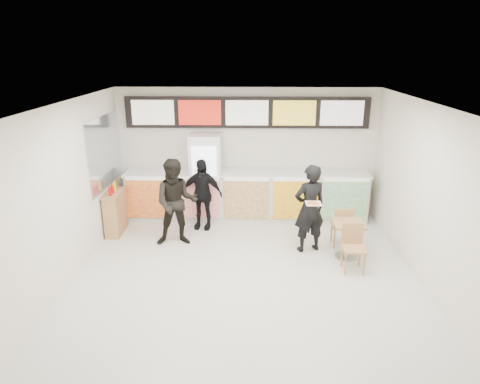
{
  "coord_description": "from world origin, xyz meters",
  "views": [
    {
      "loc": [
        0.08,
        -6.28,
        3.82
      ],
      "look_at": [
        -0.1,
        1.2,
        1.3
      ],
      "focal_mm": 32.0,
      "sensor_mm": 36.0,
      "label": 1
    }
  ],
  "objects_px": {
    "drinks_fridge": "(206,178)",
    "customer_main": "(309,209)",
    "service_counter": "(246,196)",
    "customer_mid": "(202,194)",
    "customer_left": "(176,203)",
    "condiment_ledge": "(115,212)",
    "cafe_table": "(348,233)"
  },
  "relations": [
    {
      "from": "drinks_fridge",
      "to": "condiment_ledge",
      "type": "height_order",
      "value": "drinks_fridge"
    },
    {
      "from": "cafe_table",
      "to": "condiment_ledge",
      "type": "relative_size",
      "value": 1.34
    },
    {
      "from": "service_counter",
      "to": "customer_mid",
      "type": "xyz_separation_m",
      "value": [
        -0.98,
        -0.54,
        0.22
      ]
    },
    {
      "from": "cafe_table",
      "to": "service_counter",
      "type": "bearing_deg",
      "value": 135.29
    },
    {
      "from": "customer_left",
      "to": "condiment_ledge",
      "type": "xyz_separation_m",
      "value": [
        -1.43,
        0.54,
        -0.43
      ]
    },
    {
      "from": "drinks_fridge",
      "to": "cafe_table",
      "type": "relative_size",
      "value": 1.37
    },
    {
      "from": "service_counter",
      "to": "customer_mid",
      "type": "height_order",
      "value": "customer_mid"
    },
    {
      "from": "service_counter",
      "to": "customer_left",
      "type": "height_order",
      "value": "customer_left"
    },
    {
      "from": "drinks_fridge",
      "to": "cafe_table",
      "type": "distance_m",
      "value": 3.5
    },
    {
      "from": "customer_left",
      "to": "service_counter",
      "type": "bearing_deg",
      "value": 38.52
    },
    {
      "from": "drinks_fridge",
      "to": "customer_mid",
      "type": "xyz_separation_m",
      "value": [
        -0.04,
        -0.56,
        -0.21
      ]
    },
    {
      "from": "customer_main",
      "to": "customer_left",
      "type": "bearing_deg",
      "value": -24.5
    },
    {
      "from": "condiment_ledge",
      "to": "customer_mid",
      "type": "bearing_deg",
      "value": 9.44
    },
    {
      "from": "customer_left",
      "to": "customer_mid",
      "type": "height_order",
      "value": "customer_left"
    },
    {
      "from": "customer_left",
      "to": "condiment_ledge",
      "type": "relative_size",
      "value": 1.64
    },
    {
      "from": "cafe_table",
      "to": "customer_left",
      "type": "bearing_deg",
      "value": 170.92
    },
    {
      "from": "drinks_fridge",
      "to": "customer_main",
      "type": "relative_size",
      "value": 1.14
    },
    {
      "from": "service_counter",
      "to": "customer_left",
      "type": "xyz_separation_m",
      "value": [
        -1.39,
        -1.39,
        0.32
      ]
    },
    {
      "from": "customer_main",
      "to": "customer_mid",
      "type": "distance_m",
      "value": 2.46
    },
    {
      "from": "service_counter",
      "to": "customer_main",
      "type": "height_order",
      "value": "customer_main"
    },
    {
      "from": "customer_main",
      "to": "condiment_ledge",
      "type": "xyz_separation_m",
      "value": [
        -4.06,
        0.77,
        -0.41
      ]
    },
    {
      "from": "drinks_fridge",
      "to": "customer_main",
      "type": "xyz_separation_m",
      "value": [
        2.17,
        -1.63,
        -0.12
      ]
    },
    {
      "from": "drinks_fridge",
      "to": "condiment_ledge",
      "type": "bearing_deg",
      "value": -155.33
    },
    {
      "from": "service_counter",
      "to": "condiment_ledge",
      "type": "distance_m",
      "value": 2.95
    },
    {
      "from": "drinks_fridge",
      "to": "customer_left",
      "type": "bearing_deg",
      "value": -108.05
    },
    {
      "from": "customer_main",
      "to": "cafe_table",
      "type": "distance_m",
      "value": 0.85
    },
    {
      "from": "service_counter",
      "to": "customer_mid",
      "type": "relative_size",
      "value": 3.52
    },
    {
      "from": "customer_mid",
      "to": "drinks_fridge",
      "type": "bearing_deg",
      "value": 95.01
    },
    {
      "from": "service_counter",
      "to": "drinks_fridge",
      "type": "xyz_separation_m",
      "value": [
        -0.93,
        0.02,
        0.43
      ]
    },
    {
      "from": "customer_main",
      "to": "condiment_ledge",
      "type": "bearing_deg",
      "value": -30.19
    },
    {
      "from": "customer_left",
      "to": "condiment_ledge",
      "type": "height_order",
      "value": "customer_left"
    },
    {
      "from": "customer_left",
      "to": "customer_main",
      "type": "bearing_deg",
      "value": -11.4
    }
  ]
}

